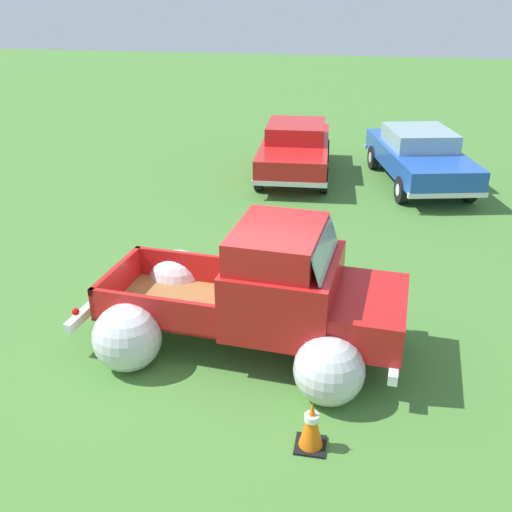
{
  "coord_description": "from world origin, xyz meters",
  "views": [
    {
      "loc": [
        1.59,
        -7.09,
        4.83
      ],
      "look_at": [
        0.0,
        1.24,
        0.86
      ],
      "focal_mm": 40.52,
      "sensor_mm": 36.0,
      "label": 1
    }
  ],
  "objects_px": {
    "vintage_pickup_truck": "(266,302)",
    "lane_cone_0": "(311,425)",
    "show_car_1": "(419,155)",
    "show_car_0": "(295,147)"
  },
  "relations": [
    {
      "from": "vintage_pickup_truck",
      "to": "lane_cone_0",
      "type": "bearing_deg",
      "value": -61.23
    },
    {
      "from": "show_car_1",
      "to": "lane_cone_0",
      "type": "relative_size",
      "value": 7.83
    },
    {
      "from": "show_car_0",
      "to": "show_car_1",
      "type": "bearing_deg",
      "value": 83.32
    },
    {
      "from": "vintage_pickup_truck",
      "to": "show_car_1",
      "type": "distance_m",
      "value": 8.87
    },
    {
      "from": "vintage_pickup_truck",
      "to": "show_car_1",
      "type": "height_order",
      "value": "vintage_pickup_truck"
    },
    {
      "from": "lane_cone_0",
      "to": "show_car_1",
      "type": "bearing_deg",
      "value": 80.27
    },
    {
      "from": "vintage_pickup_truck",
      "to": "show_car_0",
      "type": "bearing_deg",
      "value": 98.96
    },
    {
      "from": "show_car_1",
      "to": "show_car_0",
      "type": "bearing_deg",
      "value": -106.6
    },
    {
      "from": "vintage_pickup_truck",
      "to": "show_car_0",
      "type": "relative_size",
      "value": 1.02
    },
    {
      "from": "show_car_1",
      "to": "lane_cone_0",
      "type": "height_order",
      "value": "show_car_1"
    }
  ]
}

